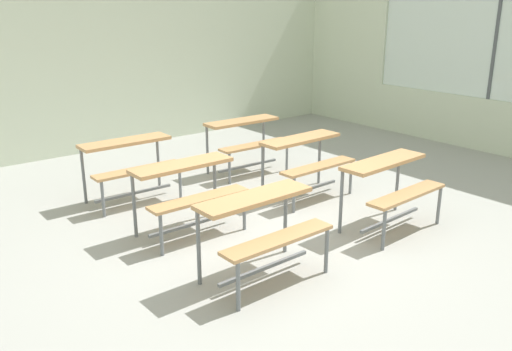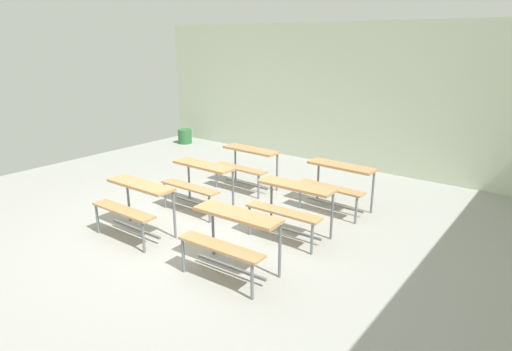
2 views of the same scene
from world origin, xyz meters
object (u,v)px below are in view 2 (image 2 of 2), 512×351
(trash_bin, at_px, (185,136))
(desk_bench_r0c1, at_px, (232,230))
(desk_bench_r1c1, at_px, (292,199))
(desk_bench_r0c0, at_px, (135,197))
(desk_bench_r2c0, at_px, (247,159))
(desk_bench_r1c0, at_px, (199,176))
(desk_bench_r2c1, at_px, (337,177))

(trash_bin, bearing_deg, desk_bench_r0c1, -39.09)
(desk_bench_r0c1, bearing_deg, desk_bench_r1c1, 87.82)
(desk_bench_r0c0, bearing_deg, desk_bench_r2c0, 89.54)
(desk_bench_r1c1, bearing_deg, desk_bench_r2c0, 143.65)
(trash_bin, bearing_deg, desk_bench_r2c0, -27.35)
(desk_bench_r1c1, height_order, trash_bin, desk_bench_r1c1)
(desk_bench_r0c1, bearing_deg, trash_bin, 138.34)
(desk_bench_r1c1, bearing_deg, desk_bench_r1c0, 179.90)
(desk_bench_r2c0, height_order, desk_bench_r2c1, same)
(desk_bench_r0c1, distance_m, desk_bench_r1c1, 1.28)
(desk_bench_r2c0, height_order, trash_bin, desk_bench_r2c0)
(desk_bench_r2c0, xyz_separation_m, desk_bench_r2c1, (1.81, 0.04, 0.00))
(desk_bench_r0c0, distance_m, desk_bench_r2c0, 2.50)
(desk_bench_r1c0, height_order, desk_bench_r2c0, same)
(desk_bench_r2c0, relative_size, trash_bin, 3.00)
(desk_bench_r0c1, distance_m, desk_bench_r1c0, 2.14)
(desk_bench_r0c0, xyz_separation_m, desk_bench_r0c1, (1.76, 0.00, 0.00))
(desk_bench_r2c1, height_order, trash_bin, desk_bench_r2c1)
(desk_bench_r1c0, distance_m, desk_bench_r2c0, 1.27)
(desk_bench_r1c0, bearing_deg, desk_bench_r0c0, -90.59)
(desk_bench_r1c1, height_order, desk_bench_r2c0, same)
(desk_bench_r1c0, bearing_deg, desk_bench_r2c0, 91.47)
(desk_bench_r0c0, height_order, desk_bench_r1c0, same)
(desk_bench_r2c1, bearing_deg, desk_bench_r1c1, -90.33)
(desk_bench_r0c0, xyz_separation_m, desk_bench_r2c0, (-0.01, 2.50, 0.00))
(desk_bench_r2c1, xyz_separation_m, trash_bin, (-5.42, 1.82, -0.38))
(desk_bench_r0c0, distance_m, desk_bench_r2c1, 3.12)
(desk_bench_r1c1, bearing_deg, desk_bench_r0c1, -91.08)
(desk_bench_r1c1, xyz_separation_m, trash_bin, (-5.37, 3.09, -0.38))
(desk_bench_r2c0, bearing_deg, desk_bench_r1c1, -34.08)
(desk_bench_r2c0, distance_m, desk_bench_r2c1, 1.81)
(desk_bench_r0c1, bearing_deg, desk_bench_r2c0, 122.70)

